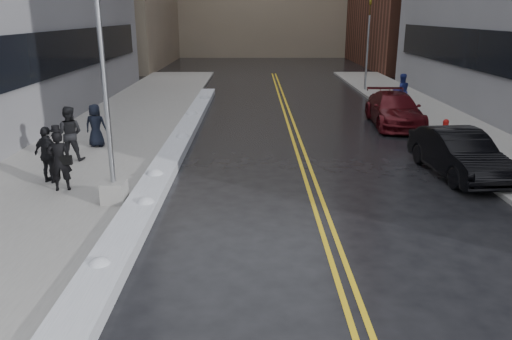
{
  "coord_description": "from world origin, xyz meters",
  "views": [
    {
      "loc": [
        0.63,
        -11.23,
        5.25
      ],
      "look_at": [
        0.69,
        1.34,
        1.3
      ],
      "focal_mm": 35.0,
      "sensor_mm": 36.0,
      "label": 1
    }
  ],
  "objects_px": {
    "fire_hydrant": "(445,127)",
    "pedestrian_d": "(48,155)",
    "car_black": "(458,153)",
    "lamppost": "(108,119)",
    "car_maroon": "(394,110)",
    "pedestrian_fedora": "(59,161)",
    "pedestrian_east": "(401,91)",
    "traffic_signal": "(368,42)",
    "pedestrian_b": "(69,134)",
    "pedestrian_c": "(96,125)"
  },
  "relations": [
    {
      "from": "lamppost",
      "to": "pedestrian_fedora",
      "type": "bearing_deg",
      "value": 150.94
    },
    {
      "from": "lamppost",
      "to": "pedestrian_d",
      "type": "distance_m",
      "value": 3.39
    },
    {
      "from": "fire_hydrant",
      "to": "traffic_signal",
      "type": "distance_m",
      "value": 14.3
    },
    {
      "from": "pedestrian_b",
      "to": "pedestrian_east",
      "type": "xyz_separation_m",
      "value": [
        14.83,
        10.15,
        -0.01
      ]
    },
    {
      "from": "pedestrian_east",
      "to": "car_black",
      "type": "xyz_separation_m",
      "value": [
        -1.34,
        -11.58,
        -0.35
      ]
    },
    {
      "from": "lamppost",
      "to": "car_black",
      "type": "distance_m",
      "value": 11.3
    },
    {
      "from": "car_black",
      "to": "lamppost",
      "type": "bearing_deg",
      "value": -170.87
    },
    {
      "from": "pedestrian_fedora",
      "to": "car_black",
      "type": "xyz_separation_m",
      "value": [
        12.65,
        1.81,
        -0.29
      ]
    },
    {
      "from": "pedestrian_b",
      "to": "traffic_signal",
      "type": "bearing_deg",
      "value": -131.18
    },
    {
      "from": "pedestrian_fedora",
      "to": "traffic_signal",
      "type": "bearing_deg",
      "value": -136.87
    },
    {
      "from": "pedestrian_east",
      "to": "pedestrian_d",
      "type": "bearing_deg",
      "value": 37.41
    },
    {
      "from": "lamppost",
      "to": "pedestrian_east",
      "type": "height_order",
      "value": "lamppost"
    },
    {
      "from": "lamppost",
      "to": "pedestrian_east",
      "type": "bearing_deg",
      "value": 49.89
    },
    {
      "from": "lamppost",
      "to": "car_maroon",
      "type": "bearing_deg",
      "value": 44.9
    },
    {
      "from": "lamppost",
      "to": "pedestrian_d",
      "type": "height_order",
      "value": "lamppost"
    },
    {
      "from": "pedestrian_c",
      "to": "pedestrian_east",
      "type": "distance_m",
      "value": 16.64
    },
    {
      "from": "pedestrian_east",
      "to": "fire_hydrant",
      "type": "bearing_deg",
      "value": 87.98
    },
    {
      "from": "pedestrian_b",
      "to": "car_maroon",
      "type": "bearing_deg",
      "value": -156.2
    },
    {
      "from": "pedestrian_fedora",
      "to": "lamppost",
      "type": "bearing_deg",
      "value": 137.14
    },
    {
      "from": "pedestrian_east",
      "to": "car_black",
      "type": "height_order",
      "value": "pedestrian_east"
    },
    {
      "from": "fire_hydrant",
      "to": "car_maroon",
      "type": "height_order",
      "value": "car_maroon"
    },
    {
      "from": "pedestrian_b",
      "to": "pedestrian_c",
      "type": "height_order",
      "value": "pedestrian_b"
    },
    {
      "from": "lamppost",
      "to": "fire_hydrant",
      "type": "xyz_separation_m",
      "value": [
        12.3,
        8.0,
        -1.98
      ]
    },
    {
      "from": "pedestrian_c",
      "to": "car_black",
      "type": "distance_m",
      "value": 13.58
    },
    {
      "from": "lamppost",
      "to": "fire_hydrant",
      "type": "bearing_deg",
      "value": 33.04
    },
    {
      "from": "fire_hydrant",
      "to": "pedestrian_d",
      "type": "height_order",
      "value": "pedestrian_d"
    },
    {
      "from": "lamppost",
      "to": "fire_hydrant",
      "type": "relative_size",
      "value": 10.45
    },
    {
      "from": "pedestrian_c",
      "to": "pedestrian_east",
      "type": "bearing_deg",
      "value": -147.51
    },
    {
      "from": "pedestrian_d",
      "to": "pedestrian_east",
      "type": "relative_size",
      "value": 0.92
    },
    {
      "from": "pedestrian_c",
      "to": "car_maroon",
      "type": "bearing_deg",
      "value": -157.94
    },
    {
      "from": "lamppost",
      "to": "pedestrian_fedora",
      "type": "relative_size",
      "value": 4.17
    },
    {
      "from": "pedestrian_fedora",
      "to": "pedestrian_c",
      "type": "relative_size",
      "value": 1.07
    },
    {
      "from": "car_black",
      "to": "pedestrian_c",
      "type": "bearing_deg",
      "value": 159.95
    },
    {
      "from": "fire_hydrant",
      "to": "car_maroon",
      "type": "relative_size",
      "value": 0.13
    },
    {
      "from": "pedestrian_d",
      "to": "lamppost",
      "type": "bearing_deg",
      "value": 169.12
    },
    {
      "from": "fire_hydrant",
      "to": "pedestrian_b",
      "type": "xyz_separation_m",
      "value": [
        -14.99,
        -3.74,
        0.59
      ]
    },
    {
      "from": "fire_hydrant",
      "to": "pedestrian_b",
      "type": "distance_m",
      "value": 15.46
    },
    {
      "from": "pedestrian_fedora",
      "to": "car_black",
      "type": "relative_size",
      "value": 0.39
    },
    {
      "from": "pedestrian_fedora",
      "to": "pedestrian_east",
      "type": "xyz_separation_m",
      "value": [
        13.99,
        13.38,
        0.06
      ]
    },
    {
      "from": "pedestrian_d",
      "to": "car_maroon",
      "type": "bearing_deg",
      "value": -121.34
    },
    {
      "from": "car_black",
      "to": "pedestrian_fedora",
      "type": "bearing_deg",
      "value": -177.46
    },
    {
      "from": "traffic_signal",
      "to": "pedestrian_b",
      "type": "xyz_separation_m",
      "value": [
        -14.49,
        -17.74,
        -2.27
      ]
    },
    {
      "from": "pedestrian_c",
      "to": "pedestrian_east",
      "type": "relative_size",
      "value": 0.88
    },
    {
      "from": "traffic_signal",
      "to": "pedestrian_d",
      "type": "distance_m",
      "value": 24.88
    },
    {
      "from": "fire_hydrant",
      "to": "pedestrian_d",
      "type": "xyz_separation_m",
      "value": [
        -14.78,
        -6.24,
        0.5
      ]
    },
    {
      "from": "car_black",
      "to": "pedestrian_b",
      "type": "bearing_deg",
      "value": 168.4
    },
    {
      "from": "traffic_signal",
      "to": "car_black",
      "type": "relative_size",
      "value": 1.27
    },
    {
      "from": "fire_hydrant",
      "to": "pedestrian_c",
      "type": "height_order",
      "value": "pedestrian_c"
    },
    {
      "from": "pedestrian_c",
      "to": "car_maroon",
      "type": "distance_m",
      "value": 13.91
    },
    {
      "from": "traffic_signal",
      "to": "pedestrian_d",
      "type": "relative_size",
      "value": 3.34
    }
  ]
}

